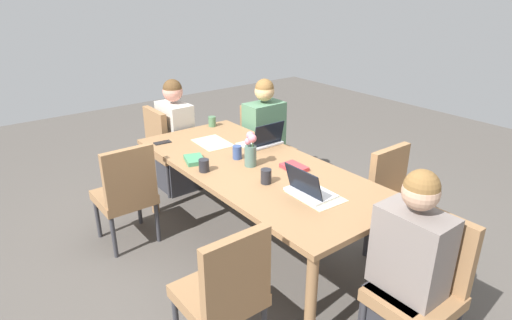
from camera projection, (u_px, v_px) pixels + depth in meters
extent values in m
plane|color=#4C4742|center=(256.00, 246.00, 3.68)|extent=(10.00, 10.00, 0.00)
cube|color=olive|center=(256.00, 168.00, 3.40)|extent=(2.29, 0.99, 0.04)
cylinder|color=olive|center=(396.00, 251.00, 3.00)|extent=(0.07, 0.07, 0.70)
cylinder|color=olive|center=(226.00, 159.00, 4.55)|extent=(0.07, 0.07, 0.70)
cylinder|color=olive|center=(311.00, 301.00, 2.53)|extent=(0.07, 0.07, 0.70)
cylinder|color=olive|center=(153.00, 179.00, 4.09)|extent=(0.07, 0.07, 0.70)
cube|color=olive|center=(413.00, 299.00, 2.46)|extent=(0.44, 0.44, 0.08)
cube|color=olive|center=(439.00, 248.00, 2.47)|extent=(0.42, 0.06, 0.45)
cylinder|color=#333338|center=(400.00, 299.00, 2.80)|extent=(0.04, 0.04, 0.37)
cube|color=#2D2D33|center=(400.00, 318.00, 2.58)|extent=(0.34, 0.36, 0.45)
cube|color=slate|center=(411.00, 252.00, 2.40)|extent=(0.40, 0.24, 0.50)
sphere|color=tan|center=(421.00, 192.00, 2.25)|extent=(0.20, 0.20, 0.20)
sphere|color=brown|center=(422.00, 187.00, 2.24)|extent=(0.19, 0.19, 0.19)
cube|color=olive|center=(268.00, 151.00, 4.59)|extent=(0.44, 0.44, 0.08)
cube|color=olive|center=(257.00, 123.00, 4.63)|extent=(0.06, 0.42, 0.45)
cylinder|color=#333338|center=(293.00, 172.00, 4.65)|extent=(0.04, 0.04, 0.37)
cylinder|color=#333338|center=(266.00, 181.00, 4.43)|extent=(0.04, 0.04, 0.37)
cylinder|color=#333338|center=(271.00, 161.00, 4.93)|extent=(0.04, 0.04, 0.37)
cylinder|color=#333338|center=(244.00, 169.00, 4.71)|extent=(0.04, 0.04, 0.37)
cube|color=#2D2D33|center=(264.00, 168.00, 4.63)|extent=(0.36, 0.34, 0.45)
cube|color=#4C7556|center=(264.00, 126.00, 4.45)|extent=(0.24, 0.40, 0.50)
sphere|color=#DFAC71|center=(264.00, 91.00, 4.31)|extent=(0.20, 0.20, 0.20)
sphere|color=brown|center=(264.00, 88.00, 4.29)|extent=(0.19, 0.19, 0.19)
cube|color=olive|center=(175.00, 152.00, 4.58)|extent=(0.44, 0.44, 0.08)
cube|color=olive|center=(156.00, 132.00, 4.38)|extent=(0.42, 0.06, 0.45)
cylinder|color=#333338|center=(183.00, 161.00, 4.92)|extent=(0.04, 0.04, 0.37)
cylinder|color=#333338|center=(200.00, 172.00, 4.64)|extent=(0.04, 0.04, 0.37)
cylinder|color=#333338|center=(152.00, 170.00, 4.70)|extent=(0.04, 0.04, 0.37)
cylinder|color=#333338|center=(168.00, 181.00, 4.43)|extent=(0.04, 0.04, 0.37)
cube|color=#2D2D33|center=(178.00, 169.00, 4.61)|extent=(0.34, 0.36, 0.45)
cube|color=#B7B2A8|center=(175.00, 127.00, 4.43)|extent=(0.40, 0.24, 0.50)
sphere|color=tan|center=(173.00, 92.00, 4.29)|extent=(0.20, 0.20, 0.20)
sphere|color=#51381E|center=(172.00, 89.00, 4.27)|extent=(0.19, 0.19, 0.19)
cube|color=olive|center=(218.00, 295.00, 2.49)|extent=(0.44, 0.44, 0.08)
cube|color=olive|center=(237.00, 274.00, 2.25)|extent=(0.06, 0.42, 0.45)
cylinder|color=#333338|center=(228.00, 295.00, 2.83)|extent=(0.04, 0.04, 0.37)
cube|color=olive|center=(124.00, 197.00, 3.62)|extent=(0.44, 0.44, 0.08)
cube|color=olive|center=(130.00, 176.00, 3.38)|extent=(0.06, 0.42, 0.45)
cylinder|color=#333338|center=(98.00, 218.00, 3.74)|extent=(0.04, 0.04, 0.37)
cylinder|color=#333338|center=(139.00, 205.00, 3.96)|extent=(0.04, 0.04, 0.37)
cylinder|color=#333338|center=(114.00, 237.00, 3.46)|extent=(0.04, 0.04, 0.37)
cylinder|color=#333338|center=(157.00, 222.00, 3.68)|extent=(0.04, 0.04, 0.37)
cube|color=olive|center=(405.00, 213.00, 3.37)|extent=(0.44, 0.44, 0.08)
cube|color=olive|center=(388.00, 175.00, 3.40)|extent=(0.06, 0.42, 0.45)
cylinder|color=#333338|center=(436.00, 240.00, 3.42)|extent=(0.04, 0.04, 0.37)
cylinder|color=#333338|center=(407.00, 258.00, 3.21)|extent=(0.04, 0.04, 0.37)
cylinder|color=#333338|center=(395.00, 221.00, 3.70)|extent=(0.04, 0.04, 0.37)
cylinder|color=#333338|center=(367.00, 236.00, 3.49)|extent=(0.04, 0.04, 0.37)
cylinder|color=#4C6B60|center=(250.00, 156.00, 3.36)|extent=(0.09, 0.09, 0.16)
sphere|color=#DB7584|center=(250.00, 135.00, 3.30)|extent=(0.06, 0.06, 0.06)
cylinder|color=#477A3D|center=(250.00, 141.00, 3.32)|extent=(0.01, 0.01, 0.09)
sphere|color=#DB7584|center=(248.00, 141.00, 3.30)|extent=(0.05, 0.05, 0.05)
cylinder|color=#477A3D|center=(248.00, 144.00, 3.31)|extent=(0.01, 0.01, 0.04)
sphere|color=#DB7584|center=(253.00, 139.00, 3.28)|extent=(0.07, 0.07, 0.07)
cylinder|color=#477A3D|center=(253.00, 143.00, 3.29)|extent=(0.01, 0.01, 0.07)
sphere|color=#DB7584|center=(253.00, 139.00, 3.33)|extent=(0.05, 0.05, 0.05)
cylinder|color=#477A3D|center=(253.00, 142.00, 3.34)|extent=(0.01, 0.01, 0.05)
cube|color=beige|center=(316.00, 196.00, 2.92)|extent=(0.37, 0.28, 0.00)
cube|color=beige|center=(260.00, 143.00, 3.86)|extent=(0.26, 0.36, 0.00)
cube|color=beige|center=(213.00, 143.00, 3.87)|extent=(0.37, 0.28, 0.00)
cube|color=silver|center=(262.00, 143.00, 3.84)|extent=(0.22, 0.32, 0.02)
cube|color=black|center=(269.00, 134.00, 3.73)|extent=(0.05, 0.31, 0.20)
cube|color=silver|center=(311.00, 192.00, 2.94)|extent=(0.32, 0.22, 0.02)
cube|color=black|center=(303.00, 182.00, 2.86)|extent=(0.31, 0.07, 0.19)
cylinder|color=#33477A|center=(237.00, 152.00, 3.51)|extent=(0.08, 0.08, 0.11)
cylinder|color=#232328|center=(266.00, 176.00, 3.08)|extent=(0.08, 0.08, 0.11)
cylinder|color=#232328|center=(204.00, 165.00, 3.28)|extent=(0.08, 0.08, 0.10)
cylinder|color=#47704C|center=(212.00, 121.00, 4.29)|extent=(0.07, 0.07, 0.10)
cube|color=#3D7F56|center=(194.00, 160.00, 3.47)|extent=(0.23, 0.19, 0.03)
cube|color=#B73338|center=(294.00, 167.00, 3.33)|extent=(0.20, 0.14, 0.03)
cube|color=black|center=(163.00, 143.00, 3.87)|extent=(0.09, 0.16, 0.01)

